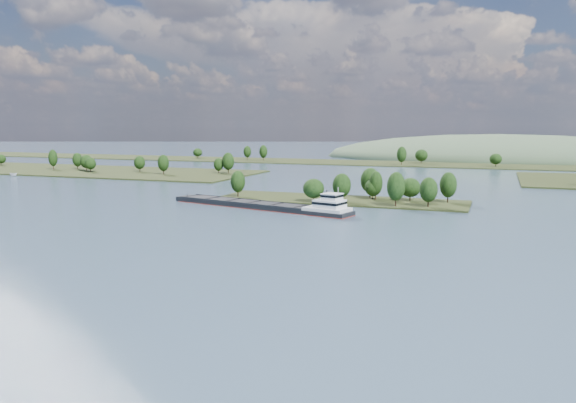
% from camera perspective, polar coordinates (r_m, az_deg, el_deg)
% --- Properties ---
extents(ground, '(1800.00, 1800.00, 0.00)m').
position_cam_1_polar(ground, '(170.37, 0.00, -2.49)').
color(ground, '#324557').
rests_on(ground, ground).
extents(tree_island, '(100.00, 30.00, 13.95)m').
position_cam_1_polar(tree_island, '(223.98, 6.96, 0.93)').
color(tree_island, black).
rests_on(tree_island, ground).
extents(left_bank, '(300.00, 80.00, 14.84)m').
position_cam_1_polar(left_bank, '(414.02, -23.41, 3.09)').
color(left_bank, black).
rests_on(left_bank, ground).
extents(back_shoreline, '(900.00, 60.00, 15.02)m').
position_cam_1_polar(back_shoreline, '(440.55, 14.11, 3.72)').
color(back_shoreline, black).
rests_on(back_shoreline, ground).
extents(hill_west, '(320.00, 160.00, 44.00)m').
position_cam_1_polar(hill_west, '(537.79, 20.71, 4.08)').
color(hill_west, '#3F553A').
rests_on(hill_west, ground).
extents(cargo_barge, '(76.43, 27.32, 10.35)m').
position_cam_1_polar(cargo_barge, '(204.17, -1.87, -0.40)').
color(cargo_barge, black).
rests_on(cargo_barge, ground).
extents(motorboat, '(5.58, 2.28, 2.13)m').
position_cam_1_polar(motorboat, '(370.62, -26.11, 2.48)').
color(motorboat, silver).
rests_on(motorboat, ground).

